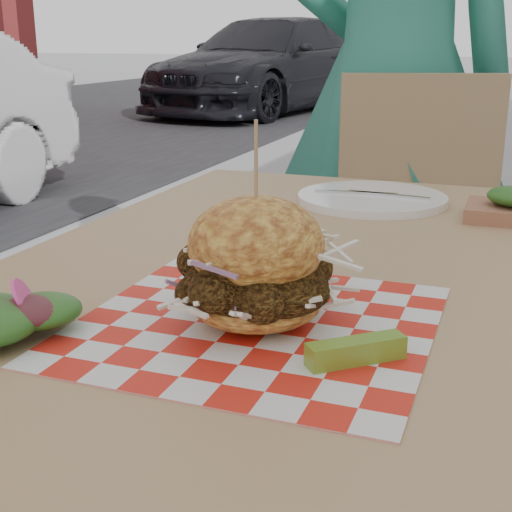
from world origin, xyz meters
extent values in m
imported|color=#2F886F|center=(-0.46, 1.17, 0.93)|extent=(0.77, 0.60, 1.85)
imported|color=black|center=(-3.60, 9.08, 0.65)|extent=(2.68, 4.78, 1.31)
cube|color=#A5825B|center=(-0.35, 0.00, 0.73)|extent=(0.80, 1.20, 0.04)
cylinder|color=#333338|center=(-0.69, 0.54, 0.35)|extent=(0.05, 0.05, 0.71)
cube|color=#A5825B|center=(-0.35, 0.82, 0.45)|extent=(0.53, 0.53, 0.04)
cube|color=#A5825B|center=(-0.41, 1.01, 0.70)|extent=(0.41, 0.17, 0.50)
cylinder|color=#333338|center=(-0.46, 0.59, 0.21)|extent=(0.03, 0.03, 0.43)
cylinder|color=#333338|center=(-0.12, 0.71, 0.21)|extent=(0.03, 0.03, 0.43)
cylinder|color=#333338|center=(-0.58, 0.94, 0.21)|extent=(0.03, 0.03, 0.43)
cylinder|color=#333338|center=(-0.24, 1.05, 0.21)|extent=(0.03, 0.03, 0.43)
cube|color=red|center=(-0.35, -0.22, 0.75)|extent=(0.36, 0.36, 0.00)
ellipsoid|color=gold|center=(-0.35, -0.22, 0.78)|extent=(0.14, 0.14, 0.05)
ellipsoid|color=brown|center=(-0.35, -0.22, 0.79)|extent=(0.15, 0.14, 0.08)
ellipsoid|color=gold|center=(-0.35, -0.22, 0.84)|extent=(0.14, 0.14, 0.10)
cylinder|color=#A5825B|center=(-0.35, -0.22, 0.91)|extent=(0.00, 0.00, 0.11)
cube|color=olive|center=(-0.23, -0.28, 0.76)|extent=(0.09, 0.08, 0.02)
ellipsoid|color=#3F1419|center=(-0.55, -0.34, 0.76)|extent=(0.08, 0.08, 0.03)
ellipsoid|color=#1B4E16|center=(-0.56, -0.32, 0.76)|extent=(0.08, 0.08, 0.03)
ellipsoid|color=#1B4E16|center=(-0.59, -0.32, 0.76)|extent=(0.08, 0.08, 0.03)
cylinder|color=#F444A2|center=(-0.56, -0.32, 0.79)|extent=(0.05, 0.05, 0.04)
cylinder|color=white|center=(-0.35, 0.39, 0.76)|extent=(0.27, 0.27, 0.01)
cube|color=silver|center=(-0.38, 0.39, 0.77)|extent=(0.15, 0.03, 0.00)
cube|color=silver|center=(-0.32, 0.39, 0.77)|extent=(0.15, 0.03, 0.00)
camera|label=1|loc=(-0.11, -0.87, 1.04)|focal=50.00mm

